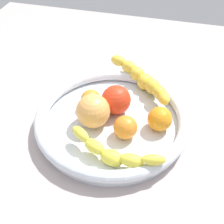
{
  "coord_description": "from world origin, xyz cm",
  "views": [
    {
      "loc": [
        12.81,
        -49.05,
        54.24
      ],
      "look_at": [
        0.0,
        0.0,
        7.62
      ],
      "focal_mm": 48.22,
      "sensor_mm": 36.0,
      "label": 1
    }
  ],
  "objects": [
    {
      "name": "tomato_red",
      "position": [
        -0.39,
        3.82,
        8.15
      ],
      "size": [
        7.06,
        7.06,
        7.06
      ],
      "primitive_type": "sphere",
      "color": "red",
      "rests_on": "fruit_bowl"
    },
    {
      "name": "fruit_bowl",
      "position": [
        0.0,
        0.0,
        5.18
      ],
      "size": [
        35.96,
        35.96,
        4.26
      ],
      "color": "silver",
      "rests_on": "kitchen_counter"
    },
    {
      "name": "orange_front",
      "position": [
        4.0,
        -3.71,
        7.28
      ],
      "size": [
        5.33,
        5.33,
        5.33
      ],
      "primitive_type": "sphere",
      "color": "orange",
      "rests_on": "fruit_bowl"
    },
    {
      "name": "banana_draped_left",
      "position": [
        3.18,
        -11.24,
        7.19
      ],
      "size": [
        21.27,
        7.59,
        4.63
      ],
      "color": "yellow",
      "rests_on": "fruit_bowl"
    },
    {
      "name": "kitchen_counter",
      "position": [
        0.0,
        0.0,
        1.5
      ],
      "size": [
        120.0,
        120.0,
        3.0
      ],
      "primitive_type": "cube",
      "color": "#B1A29E",
      "rests_on": "ground"
    },
    {
      "name": "banana_draped_right",
      "position": [
        4.74,
        13.88,
        7.78
      ],
      "size": [
        18.66,
        17.1,
        5.7
      ],
      "color": "yellow",
      "rests_on": "fruit_bowl"
    },
    {
      "name": "orange_mid_left",
      "position": [
        10.92,
        0.66,
        7.43
      ],
      "size": [
        5.61,
        5.61,
        5.61
      ],
      "primitive_type": "sphere",
      "color": "orange",
      "rests_on": "fruit_bowl"
    },
    {
      "name": "peach_blush",
      "position": [
        -3.98,
        -1.7,
        8.52
      ],
      "size": [
        7.8,
        7.8,
        7.8
      ],
      "primitive_type": "sphere",
      "color": "#F4A957",
      "rests_on": "fruit_bowl"
    },
    {
      "name": "orange_mid_right",
      "position": [
        -6.2,
        3.5,
        7.13
      ],
      "size": [
        5.01,
        5.01,
        5.01
      ],
      "primitive_type": "sphere",
      "color": "orange",
      "rests_on": "fruit_bowl"
    }
  ]
}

